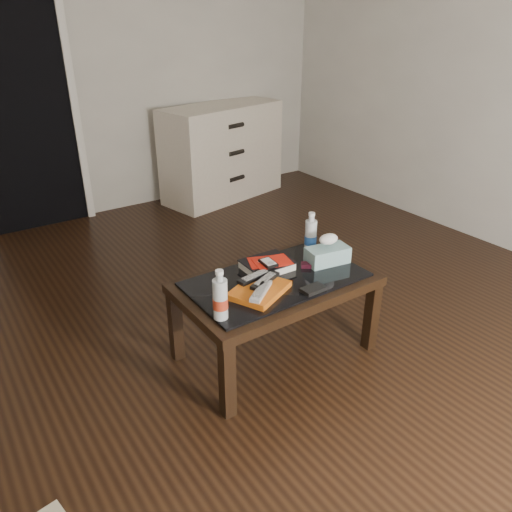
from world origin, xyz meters
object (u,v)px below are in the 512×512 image
(dresser, at_px, (222,152))
(water_bottle_left, at_px, (220,295))
(textbook, at_px, (267,265))
(tissue_box, at_px, (327,255))
(coffee_table, at_px, (276,289))
(water_bottle_right, at_px, (311,233))

(dresser, relative_size, water_bottle_left, 5.37)
(textbook, relative_size, tissue_box, 1.09)
(water_bottle_left, bearing_deg, coffee_table, 20.12)
(textbook, bearing_deg, water_bottle_left, -147.84)
(water_bottle_left, xyz_separation_m, water_bottle_right, (0.77, 0.30, 0.00))
(water_bottle_right, bearing_deg, dresser, 71.15)
(textbook, xyz_separation_m, water_bottle_left, (-0.44, -0.26, 0.10))
(coffee_table, relative_size, water_bottle_left, 4.20)
(coffee_table, height_order, textbook, textbook)
(textbook, relative_size, water_bottle_right, 1.05)
(coffee_table, xyz_separation_m, water_bottle_left, (-0.42, -0.15, 0.18))
(water_bottle_right, relative_size, tissue_box, 1.03)
(textbook, height_order, tissue_box, tissue_box)
(textbook, relative_size, water_bottle_left, 1.05)
(dresser, height_order, tissue_box, dresser)
(water_bottle_left, relative_size, tissue_box, 1.03)
(coffee_table, relative_size, tissue_box, 4.35)
(water_bottle_left, distance_m, water_bottle_right, 0.82)
(dresser, distance_m, textbook, 2.51)
(dresser, distance_m, water_bottle_right, 2.37)
(water_bottle_left, height_order, water_bottle_right, same)
(coffee_table, height_order, water_bottle_right, water_bottle_right)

